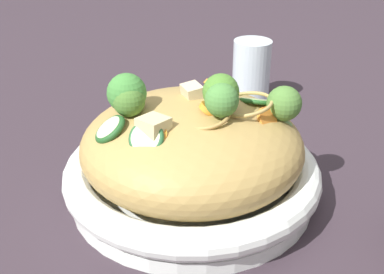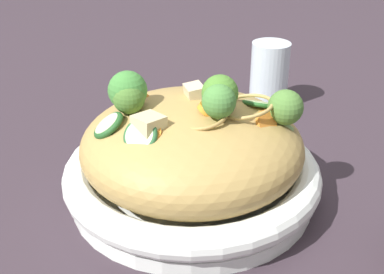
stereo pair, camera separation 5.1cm
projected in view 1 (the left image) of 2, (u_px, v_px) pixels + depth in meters
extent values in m
plane|color=#342931|center=(192.00, 194.00, 0.60)|extent=(3.00, 3.00, 0.00)
cylinder|color=white|center=(192.00, 188.00, 0.59)|extent=(0.28, 0.28, 0.02)
torus|color=white|center=(192.00, 171.00, 0.58)|extent=(0.30, 0.30, 0.03)
ellipsoid|color=#AC8B4B|center=(192.00, 145.00, 0.57)|extent=(0.25, 0.25, 0.10)
torus|color=tan|center=(245.00, 104.00, 0.54)|extent=(0.08, 0.08, 0.01)
torus|color=tan|center=(164.00, 114.00, 0.58)|extent=(0.07, 0.07, 0.01)
torus|color=#AD8846|center=(207.00, 117.00, 0.52)|extent=(0.07, 0.07, 0.01)
torus|color=#A4954D|center=(184.00, 135.00, 0.54)|extent=(0.07, 0.06, 0.04)
cone|color=#A5BF78|center=(130.00, 116.00, 0.54)|extent=(0.02, 0.02, 0.01)
sphere|color=#49772F|center=(129.00, 101.00, 0.53)|extent=(0.04, 0.04, 0.04)
cone|color=#9BB677|center=(128.00, 114.00, 0.55)|extent=(0.02, 0.02, 0.02)
sphere|color=#418438|center=(127.00, 93.00, 0.53)|extent=(0.05, 0.05, 0.04)
cone|color=#A1C36D|center=(221.00, 120.00, 0.52)|extent=(0.02, 0.02, 0.02)
sphere|color=#4A843C|center=(222.00, 100.00, 0.51)|extent=(0.04, 0.04, 0.04)
cone|color=#9BC271|center=(282.00, 121.00, 0.56)|extent=(0.03, 0.03, 0.02)
sphere|color=#4E7C36|center=(284.00, 103.00, 0.55)|extent=(0.05, 0.05, 0.04)
cone|color=#96B572|center=(220.00, 111.00, 0.54)|extent=(0.02, 0.02, 0.02)
sphere|color=#4B802E|center=(221.00, 92.00, 0.53)|extent=(0.05, 0.05, 0.04)
cylinder|color=orange|center=(137.00, 97.00, 0.58)|extent=(0.03, 0.03, 0.03)
cylinder|color=orange|center=(128.00, 97.00, 0.61)|extent=(0.03, 0.03, 0.03)
cylinder|color=orange|center=(211.00, 86.00, 0.64)|extent=(0.03, 0.03, 0.02)
cylinder|color=orange|center=(209.00, 109.00, 0.53)|extent=(0.03, 0.03, 0.02)
cylinder|color=orange|center=(155.00, 135.00, 0.49)|extent=(0.03, 0.03, 0.02)
cylinder|color=orange|center=(267.00, 119.00, 0.54)|extent=(0.03, 0.03, 0.03)
cylinder|color=beige|center=(257.00, 102.00, 0.57)|extent=(0.04, 0.04, 0.02)
torus|color=#235623|center=(257.00, 102.00, 0.57)|extent=(0.04, 0.04, 0.02)
cylinder|color=beige|center=(110.00, 129.00, 0.52)|extent=(0.04, 0.04, 0.02)
torus|color=#225223|center=(110.00, 129.00, 0.52)|extent=(0.05, 0.05, 0.03)
cylinder|color=beige|center=(146.00, 138.00, 0.49)|extent=(0.03, 0.03, 0.03)
torus|color=#275C30|center=(146.00, 138.00, 0.49)|extent=(0.03, 0.04, 0.03)
cube|color=beige|center=(153.00, 127.00, 0.50)|extent=(0.04, 0.04, 0.02)
cube|color=beige|center=(192.00, 93.00, 0.56)|extent=(0.03, 0.03, 0.02)
cylinder|color=silver|center=(251.00, 72.00, 0.82)|extent=(0.06, 0.06, 0.10)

